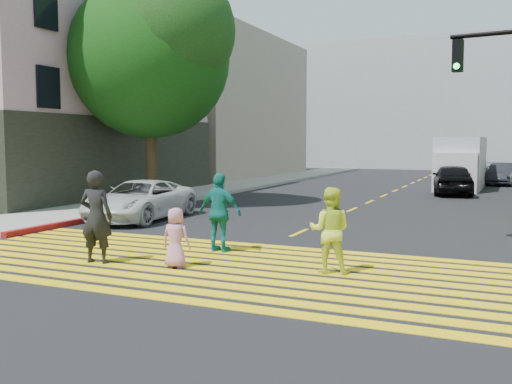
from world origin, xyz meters
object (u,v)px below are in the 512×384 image
Objects in this scene: tree_left at (151,49)px; white_van at (460,164)px; pedestrian_extra at (220,213)px; dark_car_parked at (503,174)px; white_sedan at (140,200)px; dark_car_near at (452,179)px; pedestrian_child at (176,238)px; silver_car at (475,171)px; pedestrian_woman at (330,230)px; pedestrian_man at (96,217)px.

tree_left is 17.63m from white_van.
dark_car_parked is at bearing -100.87° from pedestrian_extra.
tree_left reaches higher than pedestrian_extra.
pedestrian_extra is 0.47× the size of dark_car_parked.
white_sedan is at bearing -61.63° from tree_left.
tree_left is 2.09× the size of dark_car_near.
silver_car reaches higher than pedestrian_child.
tree_left reaches higher than dark_car_near.
pedestrian_woman is at bearing -87.22° from dark_car_parked.
dark_car_near is at bearing 41.69° from tree_left.
pedestrian_woman is at bearing -176.51° from pedestrian_man.
pedestrian_extra is at bearing -98.73° from white_van.
white_van reaches higher than dark_car_near.
tree_left is 5.48× the size of pedestrian_woman.
pedestrian_child is (-3.00, -0.81, -0.23)m from pedestrian_woman.
pedestrian_child is at bearing -93.25° from dark_car_parked.
pedestrian_child is at bearing 5.18° from pedestrian_woman.
dark_car_near is at bearing -115.40° from pedestrian_man.
pedestrian_man is 28.22m from dark_car_parked.
dark_car_parked is at bearing -115.47° from pedestrian_man.
dark_car_near is (5.46, 19.42, -0.23)m from pedestrian_man.
pedestrian_extra is 6.23m from white_sedan.
tree_left reaches higher than silver_car.
white_van is (3.80, 22.65, 0.71)m from pedestrian_child.
pedestrian_woman is (9.98, -8.78, -5.37)m from tree_left.
dark_car_parked is (7.67, 27.16, -0.33)m from pedestrian_man.
white_van is at bearing -97.88° from pedestrian_extra.
dark_car_parked reaches higher than white_sedan.
dark_car_parked is at bearing -105.77° from pedestrian_child.
pedestrian_man reaches higher than silver_car.
pedestrian_man reaches higher than dark_car_near.
dark_car_near is at bearing 82.44° from silver_car.
white_sedan is 23.79m from dark_car_parked.
pedestrian_child is 0.28× the size of dark_car_near.
dark_car_parked is 0.66× the size of white_van.
pedestrian_extra is 27.78m from silver_car.
tree_left is at bearing 55.67° from silver_car.
dark_car_near is 8.05m from dark_car_parked.
pedestrian_woman reaches higher than pedestrian_child.
pedestrian_woman is at bearing 163.10° from pedestrian_extra.
tree_left is 13.12m from pedestrian_child.
tree_left reaches higher than pedestrian_child.
dark_car_near is (3.64, 17.28, -0.17)m from pedestrian_extra.
pedestrian_child is at bearing 69.97° from dark_car_near.
pedestrian_extra reaches higher than dark_car_near.
dark_car_parked is (2.92, 26.04, -0.19)m from pedestrian_woman.
dark_car_near is 10.20m from silver_car.
white_sedan is 1.18× the size of dark_car_parked.
dark_car_near is at bearing 53.18° from white_sedan.
white_van is at bearing -113.30° from pedestrian_man.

